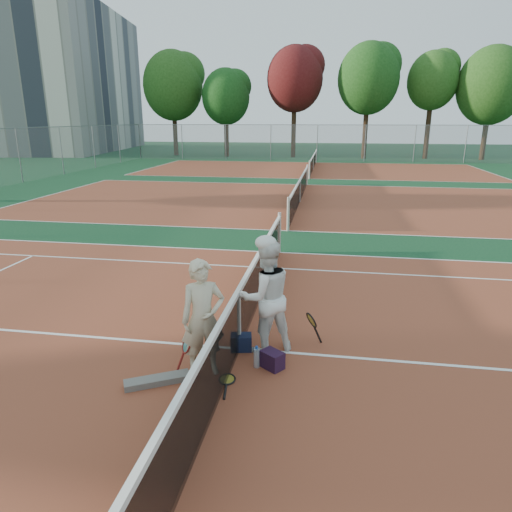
# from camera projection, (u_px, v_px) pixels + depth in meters

# --- Properties ---
(ground) EXTENTS (130.00, 130.00, 0.00)m
(ground) POSITION_uv_depth(u_px,v_px,m) (239.00, 349.00, 7.19)
(ground) COLOR #0F381E
(ground) RESTS_ON ground
(court_main) EXTENTS (23.77, 10.97, 0.01)m
(court_main) POSITION_uv_depth(u_px,v_px,m) (239.00, 349.00, 7.19)
(court_main) COLOR brown
(court_main) RESTS_ON ground
(court_far_a) EXTENTS (23.77, 10.97, 0.01)m
(court_far_a) POSITION_uv_depth(u_px,v_px,m) (300.00, 202.00, 19.94)
(court_far_a) COLOR brown
(court_far_a) RESTS_ON ground
(court_far_b) EXTENTS (23.77, 10.97, 0.01)m
(court_far_b) POSITION_uv_depth(u_px,v_px,m) (313.00, 169.00, 32.70)
(court_far_b) COLOR brown
(court_far_b) RESTS_ON ground
(net_main) EXTENTS (0.10, 10.98, 1.02)m
(net_main) POSITION_uv_depth(u_px,v_px,m) (239.00, 319.00, 7.04)
(net_main) COLOR black
(net_main) RESTS_ON ground
(net_far_a) EXTENTS (0.10, 10.98, 1.02)m
(net_far_a) POSITION_uv_depth(u_px,v_px,m) (300.00, 190.00, 19.80)
(net_far_a) COLOR black
(net_far_a) RESTS_ON ground
(net_far_b) EXTENTS (0.10, 10.98, 1.02)m
(net_far_b) POSITION_uv_depth(u_px,v_px,m) (313.00, 162.00, 32.55)
(net_far_b) COLOR black
(net_far_b) RESTS_ON ground
(fence_back) EXTENTS (32.00, 0.06, 3.00)m
(fence_back) POSITION_uv_depth(u_px,v_px,m) (317.00, 143.00, 38.88)
(fence_back) COLOR slate
(fence_back) RESTS_ON ground
(apartment_block) EXTENTS (12.96, 23.18, 15.00)m
(apartment_block) POSITION_uv_depth(u_px,v_px,m) (70.00, 81.00, 50.93)
(apartment_block) COLOR beige
(apartment_block) RESTS_ON ground
(player_a) EXTENTS (0.73, 0.63, 1.68)m
(player_a) POSITION_uv_depth(u_px,v_px,m) (203.00, 319.00, 6.28)
(player_a) COLOR beige
(player_a) RESTS_ON ground
(player_b) EXTENTS (1.09, 1.02, 1.78)m
(player_b) POSITION_uv_depth(u_px,v_px,m) (265.00, 297.00, 6.92)
(player_b) COLOR white
(player_b) RESTS_ON ground
(racket_red) EXTENTS (0.37, 0.37, 0.57)m
(racket_red) POSITION_uv_depth(u_px,v_px,m) (187.00, 354.00, 6.47)
(racket_red) COLOR maroon
(racket_red) RESTS_ON ground
(racket_black_held) EXTENTS (0.38, 0.38, 0.56)m
(racket_black_held) POSITION_uv_depth(u_px,v_px,m) (311.00, 329.00, 7.23)
(racket_black_held) COLOR black
(racket_black_held) RESTS_ON ground
(racket_spare) EXTENTS (0.35, 0.63, 0.03)m
(racket_spare) POSITION_uv_depth(u_px,v_px,m) (227.00, 379.00, 6.32)
(racket_spare) COLOR black
(racket_spare) RESTS_ON ground
(sports_bag_navy) EXTENTS (0.36, 0.28, 0.26)m
(sports_bag_navy) POSITION_uv_depth(u_px,v_px,m) (241.00, 342.00, 7.13)
(sports_bag_navy) COLOR black
(sports_bag_navy) RESTS_ON ground
(sports_bag_purple) EXTENTS (0.39, 0.37, 0.26)m
(sports_bag_purple) POSITION_uv_depth(u_px,v_px,m) (272.00, 360.00, 6.61)
(sports_bag_purple) COLOR black
(sports_bag_purple) RESTS_ON ground
(net_cover_canvas) EXTENTS (0.88, 0.60, 0.09)m
(net_cover_canvas) POSITION_uv_depth(u_px,v_px,m) (157.00, 380.00, 6.24)
(net_cover_canvas) COLOR #5E5A55
(net_cover_canvas) RESTS_ON ground
(water_bottle) EXTENTS (0.09, 0.09, 0.30)m
(water_bottle) POSITION_uv_depth(u_px,v_px,m) (257.00, 358.00, 6.62)
(water_bottle) COLOR #A9C2D6
(water_bottle) RESTS_ON ground
(tree_back_0) EXTENTS (5.66, 5.66, 9.78)m
(tree_back_0) POSITION_uv_depth(u_px,v_px,m) (173.00, 86.00, 43.64)
(tree_back_0) COLOR #382314
(tree_back_0) RESTS_ON ground
(tree_back_1) EXTENTS (4.45, 4.45, 8.02)m
(tree_back_1) POSITION_uv_depth(u_px,v_px,m) (226.00, 97.00, 42.50)
(tree_back_1) COLOR #382314
(tree_back_1) RESTS_ON ground
(tree_back_maroon) EXTENTS (5.06, 5.06, 9.84)m
(tree_back_maroon) POSITION_uv_depth(u_px,v_px,m) (295.00, 79.00, 41.14)
(tree_back_maroon) COLOR #382314
(tree_back_maroon) RESTS_ON ground
(tree_back_3) EXTENTS (5.32, 5.32, 9.91)m
(tree_back_3) POSITION_uv_depth(u_px,v_px,m) (369.00, 79.00, 39.72)
(tree_back_3) COLOR #382314
(tree_back_3) RESTS_ON ground
(tree_back_4) EXTENTS (4.34, 4.34, 9.17)m
(tree_back_4) POSITION_uv_depth(u_px,v_px,m) (433.00, 81.00, 39.67)
(tree_back_4) COLOR #382314
(tree_back_4) RESTS_ON ground
(tree_back_5) EXTENTS (5.65, 5.65, 9.43)m
(tree_back_5) POSITION_uv_depth(u_px,v_px,m) (492.00, 86.00, 38.59)
(tree_back_5) COLOR #382314
(tree_back_5) RESTS_ON ground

